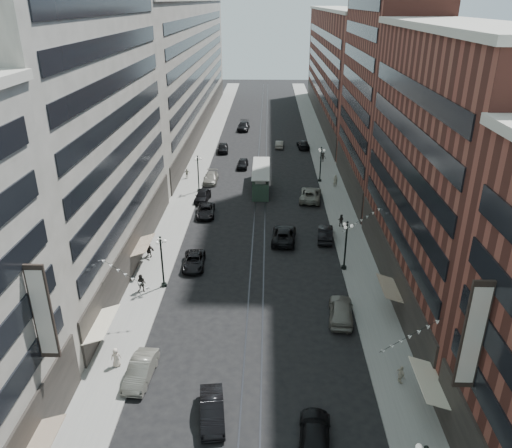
# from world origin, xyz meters

# --- Properties ---
(ground) EXTENTS (220.00, 220.00, 0.00)m
(ground) POSITION_xyz_m (0.00, 60.00, 0.00)
(ground) COLOR black
(ground) RESTS_ON ground
(sidewalk_west) EXTENTS (4.00, 180.00, 0.15)m
(sidewalk_west) POSITION_xyz_m (-11.00, 70.00, 0.07)
(sidewalk_west) COLOR gray
(sidewalk_west) RESTS_ON ground
(sidewalk_east) EXTENTS (4.00, 180.00, 0.15)m
(sidewalk_east) POSITION_xyz_m (11.00, 70.00, 0.07)
(sidewalk_east) COLOR gray
(sidewalk_east) RESTS_ON ground
(rail_west) EXTENTS (0.12, 180.00, 0.02)m
(rail_west) POSITION_xyz_m (-0.70, 70.00, 0.01)
(rail_west) COLOR #2D2D33
(rail_west) RESTS_ON ground
(rail_east) EXTENTS (0.12, 180.00, 0.02)m
(rail_east) POSITION_xyz_m (0.70, 70.00, 0.01)
(rail_east) COLOR #2D2D33
(rail_east) RESTS_ON ground
(building_west_mid) EXTENTS (8.00, 36.00, 28.00)m
(building_west_mid) POSITION_xyz_m (-17.00, 33.00, 14.00)
(building_west_mid) COLOR #ACA598
(building_west_mid) RESTS_ON ground
(building_west_far) EXTENTS (8.00, 90.00, 26.00)m
(building_west_far) POSITION_xyz_m (-17.00, 96.00, 13.00)
(building_west_far) COLOR #ACA598
(building_west_far) RESTS_ON ground
(building_east_mid) EXTENTS (8.00, 30.00, 24.00)m
(building_east_mid) POSITION_xyz_m (17.00, 28.00, 12.00)
(building_east_mid) COLOR brown
(building_east_mid) RESTS_ON ground
(building_east_tower) EXTENTS (8.00, 26.00, 42.00)m
(building_east_tower) POSITION_xyz_m (17.00, 56.00, 21.00)
(building_east_tower) COLOR brown
(building_east_tower) RESTS_ON ground
(building_east_far) EXTENTS (8.00, 72.00, 24.00)m
(building_east_far) POSITION_xyz_m (17.00, 105.00, 12.00)
(building_east_far) COLOR brown
(building_east_far) RESTS_ON ground
(lamppost_sw_far) EXTENTS (1.03, 1.14, 5.52)m
(lamppost_sw_far) POSITION_xyz_m (-9.20, 28.00, 3.10)
(lamppost_sw_far) COLOR black
(lamppost_sw_far) RESTS_ON sidewalk_west
(lamppost_sw_mid) EXTENTS (1.03, 1.14, 5.52)m
(lamppost_sw_mid) POSITION_xyz_m (-9.20, 55.00, 3.10)
(lamppost_sw_mid) COLOR black
(lamppost_sw_mid) RESTS_ON sidewalk_west
(lamppost_se_far) EXTENTS (1.03, 1.14, 5.52)m
(lamppost_se_far) POSITION_xyz_m (9.20, 32.00, 3.10)
(lamppost_se_far) COLOR black
(lamppost_se_far) RESTS_ON sidewalk_east
(lamppost_se_mid) EXTENTS (1.03, 1.14, 5.52)m
(lamppost_se_mid) POSITION_xyz_m (9.20, 60.00, 3.10)
(lamppost_se_mid) COLOR black
(lamppost_se_mid) RESTS_ON sidewalk_east
(streetcar) EXTENTS (2.56, 11.59, 3.21)m
(streetcar) POSITION_xyz_m (0.00, 57.04, 1.48)
(streetcar) COLOR #263C2E
(streetcar) RESTS_ON ground
(car_1) EXTENTS (1.97, 4.79, 1.54)m
(car_1) POSITION_xyz_m (-8.40, 14.90, 0.77)
(car_1) COLOR slate
(car_1) RESTS_ON ground
(car_2) EXTENTS (2.49, 4.95, 1.34)m
(car_2) POSITION_xyz_m (-6.80, 32.30, 0.67)
(car_2) COLOR black
(car_2) RESTS_ON ground
(car_4) EXTENTS (2.67, 5.43, 1.78)m
(car_4) POSITION_xyz_m (7.70, 23.07, 0.89)
(car_4) COLOR slate
(car_4) RESTS_ON ground
(car_5) EXTENTS (2.21, 4.75, 1.51)m
(car_5) POSITION_xyz_m (-2.60, 11.07, 0.75)
(car_5) COLOR black
(car_5) RESTS_ON ground
(car_6) EXTENTS (2.48, 5.14, 1.44)m
(car_6) POSITION_xyz_m (4.22, 9.23, 0.72)
(car_6) COLOR black
(car_6) RESTS_ON ground
(pedestrian_1) EXTENTS (0.87, 0.62, 1.61)m
(pedestrian_1) POSITION_xyz_m (-10.58, 16.11, 0.95)
(pedestrian_1) COLOR beige
(pedestrian_1) RESTS_ON sidewalk_west
(pedestrian_2) EXTENTS (0.95, 0.60, 1.86)m
(pedestrian_2) POSITION_xyz_m (-11.15, 26.94, 1.08)
(pedestrian_2) COLOR black
(pedestrian_2) RESTS_ON sidewalk_west
(pedestrian_4) EXTENTS (0.71, 0.97, 1.51)m
(pedestrian_4) POSITION_xyz_m (11.03, 14.76, 0.90)
(pedestrian_4) COLOR #C0B79F
(pedestrian_4) RESTS_ON sidewalk_east
(car_7) EXTENTS (2.59, 5.11, 1.38)m
(car_7) POSITION_xyz_m (-7.16, 46.20, 0.69)
(car_7) COLOR black
(car_7) RESTS_ON ground
(car_8) EXTENTS (2.09, 5.11, 1.48)m
(car_8) POSITION_xyz_m (-7.90, 59.46, 0.74)
(car_8) COLOR gray
(car_8) RESTS_ON ground
(car_9) EXTENTS (2.24, 4.97, 1.66)m
(car_9) POSITION_xyz_m (-7.47, 76.49, 0.83)
(car_9) COLOR black
(car_9) RESTS_ON ground
(car_10) EXTENTS (2.24, 5.05, 1.61)m
(car_10) POSITION_xyz_m (7.95, 39.32, 0.81)
(car_10) COLOR black
(car_10) RESTS_ON ground
(car_11) EXTENTS (3.64, 6.51, 1.72)m
(car_11) POSITION_xyz_m (7.16, 52.27, 0.86)
(car_11) COLOR gray
(car_11) RESTS_ON ground
(car_12) EXTENTS (2.47, 5.33, 1.51)m
(car_12) POSITION_xyz_m (7.80, 79.67, 0.75)
(car_12) COLOR black
(car_12) RESTS_ON ground
(car_13) EXTENTS (1.96, 4.44, 1.49)m
(car_13) POSITION_xyz_m (-3.28, 66.98, 0.74)
(car_13) COLOR black
(car_13) RESTS_ON ground
(car_14) EXTENTS (1.70, 4.27, 1.38)m
(car_14) POSITION_xyz_m (3.20, 79.82, 0.69)
(car_14) COLOR slate
(car_14) RESTS_ON ground
(pedestrian_5) EXTENTS (1.76, 1.15, 1.84)m
(pedestrian_5) POSITION_xyz_m (-12.08, 34.21, 1.07)
(pedestrian_5) COLOR black
(pedestrian_5) RESTS_ON sidewalk_west
(pedestrian_6) EXTENTS (0.96, 0.48, 1.59)m
(pedestrian_6) POSITION_xyz_m (-11.87, 60.95, 0.95)
(pedestrian_6) COLOR #A19C86
(pedestrian_6) RESTS_ON sidewalk_west
(pedestrian_7) EXTENTS (0.87, 0.64, 1.61)m
(pedestrian_7) POSITION_xyz_m (10.26, 42.91, 0.95)
(pedestrian_7) COLOR black
(pedestrian_7) RESTS_ON sidewalk_east
(pedestrian_8) EXTENTS (0.74, 0.53, 1.91)m
(pedestrian_8) POSITION_xyz_m (11.30, 57.47, 1.11)
(pedestrian_8) COLOR #A09C85
(pedestrian_8) RESTS_ON sidewalk_east
(pedestrian_9) EXTENTS (1.14, 0.62, 1.68)m
(pedestrian_9) POSITION_xyz_m (10.67, 70.34, 0.99)
(pedestrian_9) COLOR black
(pedestrian_9) RESTS_ON sidewalk_east
(car_extra_0) EXTENTS (3.13, 6.05, 1.63)m
(car_extra_0) POSITION_xyz_m (3.01, 38.85, 0.82)
(car_extra_0) COLOR black
(car_extra_0) RESTS_ON ground
(car_extra_1) EXTENTS (2.25, 4.83, 1.60)m
(car_extra_1) POSITION_xyz_m (-8.23, 51.56, 0.80)
(car_extra_1) COLOR black
(car_extra_1) RESTS_ON ground
(car_extra_2) EXTENTS (2.77, 6.14, 1.75)m
(car_extra_2) POSITION_xyz_m (-4.42, 93.88, 0.87)
(car_extra_2) COLOR black
(car_extra_2) RESTS_ON ground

